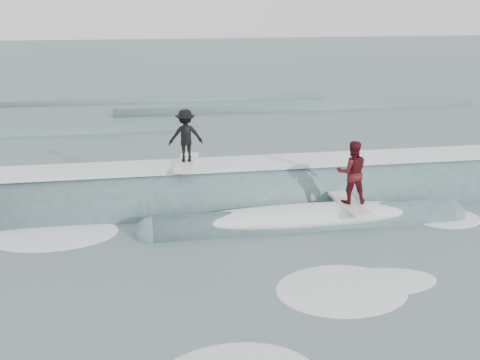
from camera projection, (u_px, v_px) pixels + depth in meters
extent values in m
plane|color=#41575F|center=(255.00, 248.00, 14.40)|extent=(160.00, 160.00, 0.00)
cylinder|color=#385E5F|center=(235.00, 202.00, 17.65)|extent=(20.93, 2.50, 2.50)
cylinder|color=#385E5F|center=(306.00, 225.00, 15.86)|extent=(9.00, 1.09, 1.09)
sphere|color=#385E5F|center=(153.00, 235.00, 15.18)|extent=(1.09, 1.09, 1.09)
sphere|color=#385E5F|center=(447.00, 215.00, 16.54)|extent=(1.09, 1.09, 1.09)
cube|color=white|center=(235.00, 164.00, 17.22)|extent=(18.00, 1.30, 0.14)
ellipsoid|color=white|center=(307.00, 215.00, 15.77)|extent=(7.60, 1.30, 0.60)
cube|color=silver|center=(187.00, 162.00, 16.95)|extent=(0.93, 2.07, 0.10)
imported|color=black|center=(186.00, 136.00, 16.66)|extent=(1.10, 0.67, 1.66)
cube|color=silver|center=(350.00, 204.00, 15.87)|extent=(0.70, 2.04, 0.10)
imported|color=#460D12|center=(352.00, 172.00, 15.55)|extent=(0.99, 0.82, 1.87)
ellipsoid|color=white|center=(342.00, 289.00, 12.33)|extent=(3.13, 2.13, 0.10)
ellipsoid|color=white|center=(446.00, 218.00, 16.35)|extent=(2.12, 1.45, 0.10)
ellipsoid|color=white|center=(55.00, 234.00, 15.21)|extent=(3.22, 2.20, 0.10)
ellipsoid|color=white|center=(377.00, 282.00, 12.65)|extent=(2.51, 1.71, 0.10)
cylinder|color=#385E5F|center=(300.00, 110.00, 32.15)|extent=(22.00, 0.80, 0.80)
cylinder|color=#385E5F|center=(159.00, 102.00, 34.63)|extent=(22.00, 0.60, 0.60)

